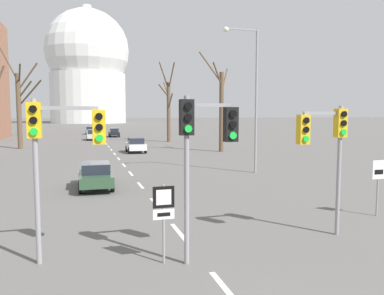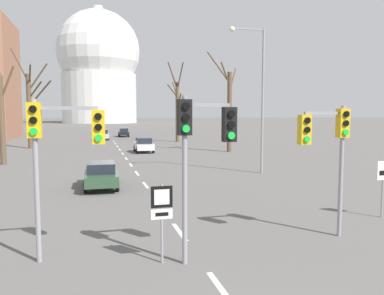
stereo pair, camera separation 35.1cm
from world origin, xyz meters
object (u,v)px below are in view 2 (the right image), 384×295
at_px(sedan_near_right, 144,145).
at_px(sedan_far_right, 100,130).
at_px(traffic_signal_near_left, 58,139).
at_px(speed_limit_sign, 383,179).
at_px(sedan_mid_centre, 103,135).
at_px(sedan_far_left, 101,174).
at_px(route_sign_post, 162,210).
at_px(traffic_signal_near_right, 329,139).
at_px(street_lamp_right, 257,87).
at_px(sedan_near_left, 124,132).
at_px(traffic_signal_centre_tall, 201,138).

height_order(sedan_near_right, sedan_far_right, same).
xyz_separation_m(traffic_signal_near_left, speed_limit_sign, (12.04, 1.36, -1.86)).
distance_m(sedan_mid_centre, sedan_far_left, 40.27).
bearing_deg(sedan_far_left, speed_limit_sign, -40.15).
distance_m(route_sign_post, speed_limit_sign, 9.61).
bearing_deg(speed_limit_sign, sedan_far_left, 139.85).
xyz_separation_m(traffic_signal_near_right, sedan_far_left, (-7.16, 10.64, -2.56)).
bearing_deg(traffic_signal_near_right, sedan_near_right, 94.48).
xyz_separation_m(route_sign_post, street_lamp_right, (9.15, 13.96, 4.50)).
relative_size(sedan_mid_centre, sedan_far_left, 0.99).
height_order(traffic_signal_near_left, sedan_near_right, traffic_signal_near_left).
distance_m(route_sign_post, sedan_near_left, 59.22).
bearing_deg(traffic_signal_centre_tall, sedan_mid_centre, 91.68).
height_order(traffic_signal_centre_tall, sedan_near_right, traffic_signal_centre_tall).
xyz_separation_m(sedan_near_left, sedan_near_right, (-0.03, -28.80, -0.01)).
relative_size(traffic_signal_centre_tall, traffic_signal_near_right, 1.05).
bearing_deg(traffic_signal_near_left, traffic_signal_centre_tall, -17.09).
bearing_deg(speed_limit_sign, traffic_signal_centre_tall, -163.06).
bearing_deg(sedan_near_left, traffic_signal_near_right, -87.76).
distance_m(traffic_signal_near_left, sedan_far_left, 10.86).
height_order(speed_limit_sign, sedan_far_left, speed_limit_sign).
xyz_separation_m(speed_limit_sign, sedan_near_left, (-5.89, 56.80, -0.76)).
height_order(traffic_signal_centre_tall, street_lamp_right, street_lamp_right).
height_order(traffic_signal_near_left, speed_limit_sign, traffic_signal_near_left).
bearing_deg(street_lamp_right, traffic_signal_centre_tall, -119.77).
height_order(traffic_signal_centre_tall, sedan_near_left, traffic_signal_centre_tall).
bearing_deg(traffic_signal_centre_tall, speed_limit_sign, 16.94).
height_order(sedan_mid_centre, sedan_far_left, sedan_mid_centre).
height_order(traffic_signal_centre_tall, sedan_far_left, traffic_signal_centre_tall).
relative_size(street_lamp_right, sedan_mid_centre, 2.34).
relative_size(traffic_signal_near_right, sedan_near_right, 1.14).
xyz_separation_m(traffic_signal_centre_tall, sedan_far_right, (-1.60, 69.86, -2.68)).
bearing_deg(route_sign_post, sedan_near_left, 86.68).
bearing_deg(speed_limit_sign, sedan_near_left, 95.92).
distance_m(traffic_signal_near_left, sedan_mid_centre, 50.82).
height_order(speed_limit_sign, sedan_mid_centre, speed_limit_sign).
bearing_deg(traffic_signal_centre_tall, sedan_near_right, 85.60).
bearing_deg(traffic_signal_near_right, speed_limit_sign, 23.28).
xyz_separation_m(traffic_signal_near_right, street_lamp_right, (3.44, 13.20, 2.67)).
bearing_deg(speed_limit_sign, street_lamp_right, 90.83).
height_order(speed_limit_sign, street_lamp_right, street_lamp_right).
bearing_deg(traffic_signal_near_right, sedan_far_right, 95.20).
height_order(sedan_mid_centre, sedan_far_right, sedan_mid_centre).
bearing_deg(sedan_mid_centre, speed_limit_sign, -78.77).
height_order(speed_limit_sign, sedan_near_left, speed_limit_sign).
height_order(route_sign_post, sedan_near_left, route_sign_post).
distance_m(speed_limit_sign, street_lamp_right, 12.46).
bearing_deg(sedan_far_right, sedan_near_left, -69.28).
distance_m(sedan_near_left, sedan_mid_centre, 8.42).
bearing_deg(route_sign_post, traffic_signal_near_right, 7.55).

